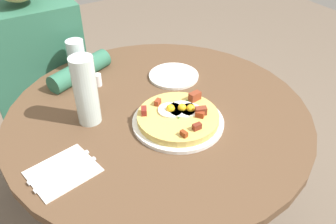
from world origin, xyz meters
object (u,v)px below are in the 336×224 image
(water_bottle, at_px, (86,91))
(bread_plate, at_px, (174,76))
(pizza_plate, at_px, (178,122))
(water_glass, at_px, (76,55))
(breakfast_pizza, at_px, (179,116))
(salt_shaker, at_px, (98,80))
(person_seated, at_px, (45,98))
(knife, at_px, (59,167))
(dining_table, at_px, (159,148))
(fork, at_px, (66,174))

(water_bottle, bearing_deg, bread_plate, 13.50)
(pizza_plate, distance_m, water_glass, 0.53)
(breakfast_pizza, distance_m, bread_plate, 0.28)
(pizza_plate, height_order, bread_plate, pizza_plate)
(bread_plate, bearing_deg, salt_shaker, 160.76)
(person_seated, relative_size, water_glass, 9.91)
(person_seated, bearing_deg, water_bottle, -85.32)
(person_seated, distance_m, salt_shaker, 0.43)
(knife, distance_m, water_bottle, 0.24)
(person_seated, bearing_deg, dining_table, -66.73)
(water_glass, xyz_separation_m, salt_shaker, (0.02, -0.16, -0.03))
(fork, bearing_deg, salt_shaker, 45.99)
(fork, distance_m, knife, 0.04)
(water_bottle, relative_size, salt_shaker, 4.90)
(knife, height_order, water_glass, water_glass)
(breakfast_pizza, bearing_deg, water_bottle, 146.28)
(water_glass, bearing_deg, bread_plate, -41.98)
(dining_table, bearing_deg, pizza_plate, -77.07)
(knife, height_order, salt_shaker, salt_shaker)
(bread_plate, xyz_separation_m, salt_shaker, (-0.27, 0.09, 0.02))
(knife, bearing_deg, bread_plate, 14.47)
(bread_plate, distance_m, water_bottle, 0.39)
(person_seated, xyz_separation_m, breakfast_pizza, (0.28, -0.67, 0.23))
(person_seated, bearing_deg, pizza_plate, -68.01)
(pizza_plate, height_order, salt_shaker, salt_shaker)
(bread_plate, relative_size, water_glass, 1.64)
(person_seated, height_order, water_glass, person_seated)
(pizza_plate, height_order, knife, pizza_plate)
(water_glass, bearing_deg, breakfast_pizza, -73.28)
(pizza_plate, distance_m, water_bottle, 0.30)
(dining_table, xyz_separation_m, water_bottle, (-0.21, 0.07, 0.28))
(person_seated, bearing_deg, knife, -98.99)
(bread_plate, bearing_deg, person_seated, 133.64)
(knife, distance_m, water_glass, 0.55)
(pizza_plate, bearing_deg, dining_table, 102.93)
(person_seated, distance_m, water_glass, 0.34)
(dining_table, xyz_separation_m, water_glass, (-0.13, 0.41, 0.22))
(pizza_plate, distance_m, fork, 0.37)
(fork, distance_m, water_bottle, 0.26)
(person_seated, distance_m, fork, 0.75)
(knife, bearing_deg, person_seated, 70.10)
(pizza_plate, relative_size, salt_shaker, 6.31)
(water_glass, bearing_deg, pizza_plate, -73.66)
(breakfast_pizza, xyz_separation_m, water_glass, (-0.15, 0.50, 0.03))
(person_seated, xyz_separation_m, bread_plate, (0.41, -0.43, 0.21))
(pizza_plate, height_order, fork, pizza_plate)
(water_bottle, xyz_separation_m, salt_shaker, (0.10, 0.18, -0.09))
(dining_table, distance_m, breakfast_pizza, 0.21)
(knife, height_order, water_bottle, water_bottle)
(pizza_plate, relative_size, breakfast_pizza, 1.13)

